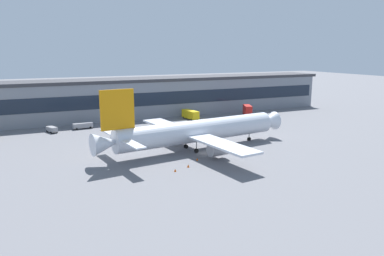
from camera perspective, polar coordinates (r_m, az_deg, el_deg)
name	(u,v)px	position (r m, az deg, el deg)	size (l,w,h in m)	color
ground_plane	(205,153)	(94.56, 1.94, -3.88)	(600.00, 600.00, 0.00)	slate
terminal_building	(136,97)	(148.08, -8.68, 4.68)	(168.79, 16.59, 15.03)	gray
airliner	(196,131)	(96.44, 0.56, -0.50)	(55.77, 47.58, 17.07)	silver
catering_truck	(247,110)	(150.07, 8.54, 2.76)	(5.20, 7.64, 4.15)	red
fuel_truck	(191,114)	(140.77, -0.21, 2.12)	(3.83, 8.68, 3.35)	yellow
baggage_tug	(160,122)	(129.47, -5.01, 0.87)	(2.84, 3.99, 1.85)	#2651A5
belt_loader	(83,125)	(128.80, -16.41, 0.40)	(6.54, 2.52, 1.95)	gray
follow_me_car	(52,129)	(125.91, -20.75, -0.17)	(3.33, 4.79, 1.85)	gray
traffic_cone_0	(188,166)	(83.15, -0.57, -5.83)	(0.57, 0.57, 0.71)	#F2590C
traffic_cone_1	(175,170)	(80.36, -2.60, -6.50)	(0.51, 0.51, 0.64)	#F2590C
traffic_cone_2	(242,155)	(92.83, 7.63, -4.09)	(0.46, 0.46, 0.57)	#F2590C
traffic_cone_3	(197,159)	(88.33, 0.81, -4.80)	(0.49, 0.49, 0.62)	#F2590C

